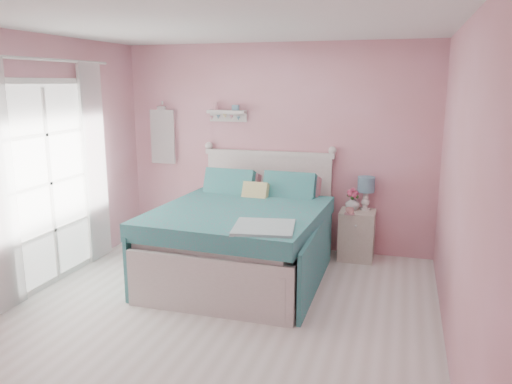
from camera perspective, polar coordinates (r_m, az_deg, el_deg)
The scene contains 12 objects.
floor at distance 4.70m, azimuth -4.99°, elevation -14.37°, with size 4.50×4.50×0.00m, color silver.
room_shell at distance 4.23m, azimuth -5.40°, elevation 5.16°, with size 4.50×4.50×4.50m.
bed at distance 5.58m, azimuth -1.41°, elevation -5.30°, with size 1.80×2.21×1.26m.
nightstand at distance 6.21m, azimuth 11.43°, elevation -4.82°, with size 0.42×0.41×0.60m.
table_lamp at distance 6.15m, azimuth 12.47°, elevation 0.58°, with size 0.20×0.20×0.41m.
vase at distance 6.14m, azimuth 10.95°, elevation -1.24°, with size 0.17×0.17×0.18m, color silver.
teacup at distance 5.96m, azimuth 10.65°, elevation -2.14°, with size 0.10×0.10×0.08m, color pink.
roses at distance 6.11m, azimuth 10.98°, elevation -0.12°, with size 0.14×0.11×0.12m.
wall_shelf at distance 6.48m, azimuth -3.32°, elevation 9.02°, with size 0.50×0.15×0.25m.
hanging_dress at distance 6.87m, azimuth -10.62°, elevation 6.22°, with size 0.34×0.03×0.72m, color white.
french_door at distance 5.66m, azimuth -22.53°, elevation 0.87°, with size 0.04×1.32×2.16m.
curtain_far at distance 6.20m, azimuth -17.95°, elevation 3.13°, with size 0.04×0.40×2.32m, color white.
Camera 1 is at (1.58, -3.89, 2.11)m, focal length 35.00 mm.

